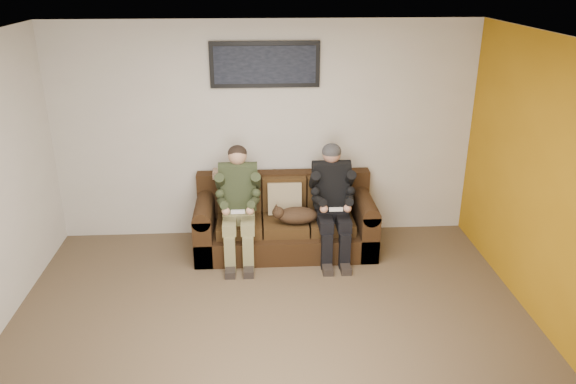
{
  "coord_description": "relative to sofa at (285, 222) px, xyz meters",
  "views": [
    {
      "loc": [
        -0.12,
        -4.2,
        3.14
      ],
      "look_at": [
        0.2,
        1.2,
        0.95
      ],
      "focal_mm": 35.0,
      "sensor_mm": 36.0,
      "label": 1
    }
  ],
  "objects": [
    {
      "name": "cat",
      "position": [
        0.11,
        -0.25,
        0.2
      ],
      "size": [
        0.66,
        0.26,
        0.24
      ],
      "color": "#462E1B",
      "rests_on": "sofa"
    },
    {
      "name": "floor",
      "position": [
        -0.2,
        -1.82,
        -0.32
      ],
      "size": [
        5.0,
        5.0,
        0.0
      ],
      "primitive_type": "plane",
      "color": "brown",
      "rests_on": "ground"
    },
    {
      "name": "ceiling",
      "position": [
        -0.2,
        -1.82,
        2.28
      ],
      "size": [
        5.0,
        5.0,
        0.0
      ],
      "primitive_type": "plane",
      "rotation": [
        3.14,
        0.0,
        0.0
      ],
      "color": "silver",
      "rests_on": "ground"
    },
    {
      "name": "throw_blanket",
      "position": [
        -0.63,
        0.26,
        0.53
      ],
      "size": [
        0.42,
        0.21,
        0.08
      ],
      "primitive_type": "cube",
      "color": "#C5AD91",
      "rests_on": "sofa"
    },
    {
      "name": "person_right",
      "position": [
        0.53,
        -0.17,
        0.39
      ],
      "size": [
        0.51,
        0.86,
        1.28
      ],
      "color": "black",
      "rests_on": "sofa"
    },
    {
      "name": "framed_poster",
      "position": [
        -0.2,
        0.39,
        1.78
      ],
      "size": [
        1.25,
        0.05,
        0.52
      ],
      "color": "black",
      "rests_on": "wall_back"
    },
    {
      "name": "accent_wall_right",
      "position": [
        2.29,
        -1.82,
        0.98
      ],
      "size": [
        0.0,
        4.5,
        4.5
      ],
      "primitive_type": "plane",
      "rotation": [
        1.57,
        0.0,
        -1.57
      ],
      "color": "#AD7611",
      "rests_on": "ground"
    },
    {
      "name": "wall_right",
      "position": [
        2.3,
        -1.82,
        0.98
      ],
      "size": [
        0.0,
        4.5,
        4.5
      ],
      "primitive_type": "plane",
      "rotation": [
        1.57,
        0.0,
        -1.57
      ],
      "color": "beige",
      "rests_on": "ground"
    },
    {
      "name": "sofa",
      "position": [
        0.0,
        0.0,
        0.0
      ],
      "size": [
        2.07,
        0.9,
        0.85
      ],
      "color": "black",
      "rests_on": "ground"
    },
    {
      "name": "person_left",
      "position": [
        -0.53,
        -0.17,
        0.39
      ],
      "size": [
        0.51,
        0.87,
        1.27
      ],
      "color": "#878154",
      "rests_on": "sofa"
    },
    {
      "name": "wall_back",
      "position": [
        -0.2,
        0.43,
        0.98
      ],
      "size": [
        5.0,
        0.0,
        5.0
      ],
      "primitive_type": "plane",
      "rotation": [
        1.57,
        0.0,
        0.0
      ],
      "color": "beige",
      "rests_on": "ground"
    },
    {
      "name": "throw_pillow",
      "position": [
        0.0,
        0.04,
        0.28
      ],
      "size": [
        0.4,
        0.19,
        0.39
      ],
      "primitive_type": "cube",
      "rotation": [
        -0.21,
        0.0,
        0.0
      ],
      "color": "#9C8A66",
      "rests_on": "sofa"
    }
  ]
}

